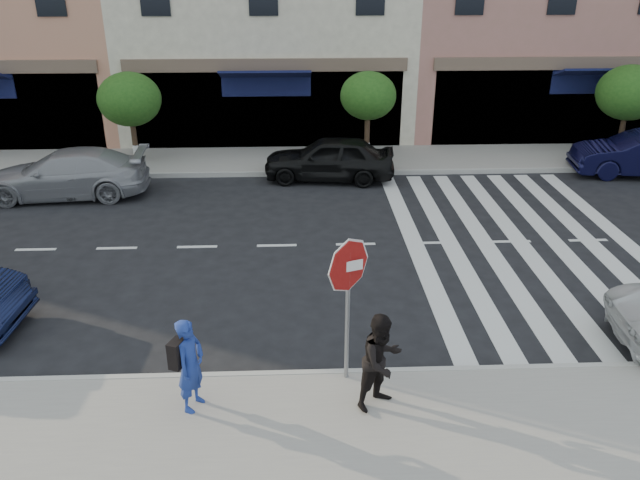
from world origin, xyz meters
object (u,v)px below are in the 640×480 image
at_px(walker, 382,361).
at_px(car_far_left, 66,174).
at_px(car_far_mid, 329,158).
at_px(stop_sign, 348,280).
at_px(photographer, 191,365).

xyz_separation_m(walker, car_far_left, (-8.20, 10.23, -0.25)).
height_order(car_far_left, car_far_mid, car_far_mid).
height_order(walker, car_far_mid, walker).
bearing_deg(car_far_left, stop_sign, 35.77).
bearing_deg(walker, photographer, 142.01).
relative_size(walker, car_far_mid, 0.39).
height_order(photographer, car_far_mid, photographer).
relative_size(stop_sign, car_far_left, 0.53).
bearing_deg(stop_sign, walker, -75.53).
xyz_separation_m(walker, car_far_mid, (-0.19, 11.46, -0.24)).
relative_size(photographer, walker, 0.97).
xyz_separation_m(stop_sign, car_far_mid, (0.29, 10.77, -1.30)).
bearing_deg(walker, stop_sign, 87.64).
distance_m(stop_sign, walker, 1.36).
bearing_deg(car_far_mid, walker, 7.13).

